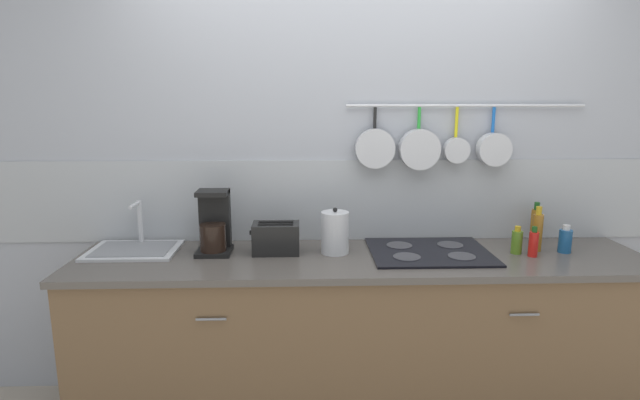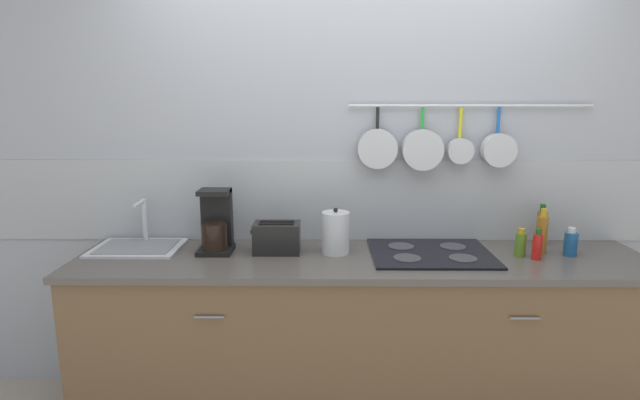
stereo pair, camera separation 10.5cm
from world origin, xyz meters
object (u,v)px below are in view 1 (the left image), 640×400
object	(u,v)px
coffee_maker	(214,227)
bottle_sesame_oil	(535,225)
kettle	(335,232)
bottle_vinegar	(533,243)
bottle_dish_soap	(517,241)
toaster	(276,238)
bottle_olive_oil	(537,231)
bottle_cooking_wine	(565,240)

from	to	relation	value
coffee_maker	bottle_sesame_oil	world-z (taller)	coffee_maker
kettle	bottle_sesame_oil	world-z (taller)	kettle
bottle_vinegar	bottle_dish_soap	bearing A→B (deg)	140.12
toaster	bottle_olive_oil	world-z (taller)	bottle_olive_oil
bottle_vinegar	bottle_cooking_wine	distance (m)	0.21
coffee_maker	bottle_dish_soap	distance (m)	1.60
coffee_maker	kettle	xyz separation A→B (m)	(0.64, -0.03, -0.03)
coffee_maker	bottle_sesame_oil	bearing A→B (deg)	4.26
bottle_vinegar	bottle_sesame_oil	world-z (taller)	bottle_sesame_oil
bottle_olive_oil	bottle_sesame_oil	xyz separation A→B (m)	(0.07, 0.16, -0.01)
coffee_maker	bottle_sesame_oil	distance (m)	1.80
bottle_olive_oil	bottle_cooking_wine	world-z (taller)	bottle_olive_oil
bottle_vinegar	toaster	bearing A→B (deg)	175.49
kettle	bottle_olive_oil	size ratio (longest dim) A/B	1.01
toaster	kettle	distance (m)	0.31
bottle_sesame_oil	bottle_cooking_wine	distance (m)	0.21
coffee_maker	kettle	size ratio (longest dim) A/B	1.37
kettle	bottle_olive_oil	distance (m)	1.09
kettle	bottle_sesame_oil	bearing A→B (deg)	8.10
bottle_cooking_wine	bottle_sesame_oil	bearing A→B (deg)	110.16
bottle_sesame_oil	bottle_cooking_wine	world-z (taller)	bottle_sesame_oil
kettle	bottle_sesame_oil	distance (m)	1.16
bottle_olive_oil	bottle_dish_soap	bearing A→B (deg)	-160.33
coffee_maker	kettle	distance (m)	0.64
bottle_sesame_oil	bottle_vinegar	bearing A→B (deg)	-116.26
bottle_sesame_oil	coffee_maker	bearing A→B (deg)	-175.74
bottle_dish_soap	bottle_sesame_oil	xyz separation A→B (m)	(0.19, 0.21, 0.04)
bottle_dish_soap	bottle_cooking_wine	bearing A→B (deg)	2.32
bottle_cooking_wine	bottle_vinegar	bearing A→B (deg)	-162.35
toaster	bottle_cooking_wine	distance (m)	1.54
bottle_vinegar	bottle_cooking_wine	bearing A→B (deg)	17.65
coffee_maker	bottle_olive_oil	xyz separation A→B (m)	(1.72, -0.03, -0.03)
toaster	kettle	world-z (taller)	kettle
bottle_cooking_wine	bottle_dish_soap	bearing A→B (deg)	-177.68
bottle_cooking_wine	coffee_maker	bearing A→B (deg)	178.04
toaster	bottle_cooking_wine	world-z (taller)	toaster
bottle_sesame_oil	toaster	bearing A→B (deg)	-173.91
bottle_sesame_oil	bottle_dish_soap	bearing A→B (deg)	-132.82
kettle	bottle_cooking_wine	bearing A→B (deg)	-1.56
kettle	toaster	bearing A→B (deg)	178.58
bottle_sesame_oil	bottle_cooking_wine	xyz separation A→B (m)	(0.07, -0.20, -0.04)
toaster	bottle_cooking_wine	size ratio (longest dim) A/B	1.74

